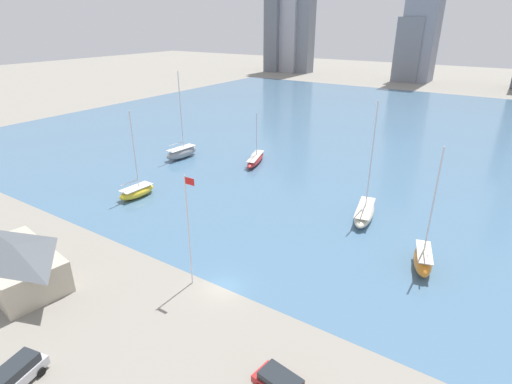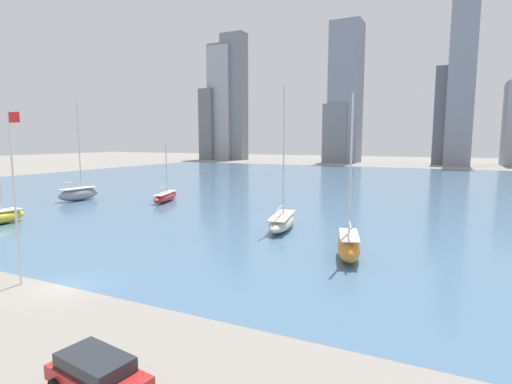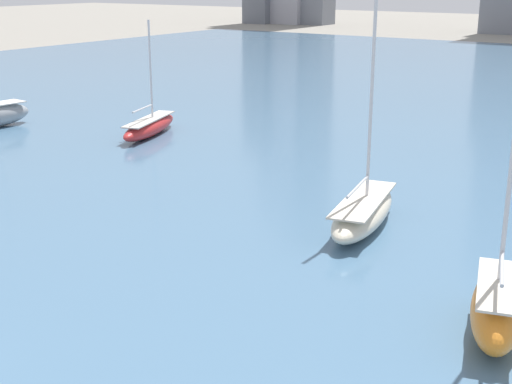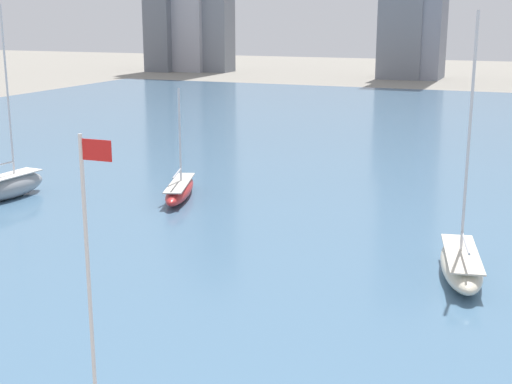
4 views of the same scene
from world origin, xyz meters
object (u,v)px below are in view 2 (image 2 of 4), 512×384
Objects in this scene: flag_pole at (15,192)px; sailboat_red at (166,197)px; sailboat_orange at (349,245)px; sailboat_cream at (282,221)px; sailboat_gray at (79,193)px; parked_wagon_red at (97,373)px.

sailboat_red is at bearing 113.57° from flag_pole.
sailboat_red is at bearing 135.72° from sailboat_orange.
sailboat_gray is at bearing 160.50° from sailboat_cream.
sailboat_orange reaches higher than parked_wagon_red.
parked_wagon_red is (30.17, -42.22, 0.02)m from sailboat_red.
sailboat_orange reaches higher than sailboat_red.
sailboat_orange is 12.81m from sailboat_cream.
flag_pole reaches higher than parked_wagon_red.
sailboat_cream is at bearing -163.58° from parked_wagon_red.
sailboat_cream is at bearing -41.61° from sailboat_red.
flag_pole is at bearing -84.62° from sailboat_red.
sailboat_orange is at bearing -11.29° from sailboat_gray.
sailboat_orange reaches higher than flag_pole.
sailboat_orange is (19.62, 16.11, -5.37)m from flag_pole.
sailboat_red reaches higher than parked_wagon_red.
flag_pole is 42.70m from sailboat_gray.
sailboat_gray is at bearing 134.55° from flag_pole.
sailboat_red is (-35.17, 19.52, -0.41)m from sailboat_orange.
flag_pole is 39.30m from sailboat_red.
sailboat_orange is 3.01× the size of parked_wagon_red.
sailboat_gray is 57.60m from parked_wagon_red.
sailboat_cream reaches higher than flag_pole.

